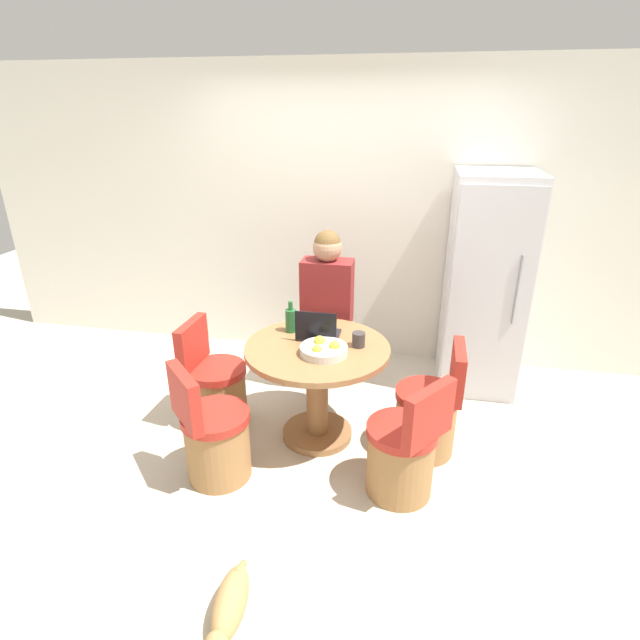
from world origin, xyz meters
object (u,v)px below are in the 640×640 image
at_px(person_seated, 328,303).
at_px(cat, 230,605).
at_px(chair_right_side, 428,416).
at_px(bottle, 291,320).
at_px(laptop, 318,332).
at_px(refrigerator, 485,285).
at_px(chair_near_right_corner, 403,454).
at_px(dining_table, 317,375).
at_px(chair_near_left_corner, 215,439).
at_px(chair_left_side, 216,389).
at_px(fruit_bowl, 324,349).

distance_m(person_seated, cat, 2.29).
bearing_deg(cat, chair_right_side, 143.58).
bearing_deg(bottle, laptop, -19.78).
bearing_deg(person_seated, bottle, 71.15).
xyz_separation_m(refrigerator, chair_right_side, (-0.40, -1.06, -0.61)).
bearing_deg(chair_near_right_corner, person_seated, -113.48).
bearing_deg(cat, person_seated, 173.34).
distance_m(dining_table, bottle, 0.44).
xyz_separation_m(refrigerator, chair_near_left_corner, (-1.73, -1.60, -0.61)).
relative_size(chair_left_side, chair_near_left_corner, 1.00).
distance_m(dining_table, person_seated, 0.76).
height_order(dining_table, chair_near_left_corner, chair_near_left_corner).
xyz_separation_m(dining_table, chair_right_side, (0.78, -0.01, -0.22)).
bearing_deg(refrigerator, fruit_bowl, -133.80).
bearing_deg(chair_right_side, fruit_bowl, -81.77).
xyz_separation_m(refrigerator, chair_near_right_corner, (-0.55, -1.51, -0.61)).
distance_m(chair_near_right_corner, person_seated, 1.44).
distance_m(fruit_bowl, bottle, 0.43).
bearing_deg(chair_left_side, refrigerator, -60.14).
height_order(refrigerator, chair_right_side, refrigerator).
distance_m(refrigerator, person_seated, 1.28).
bearing_deg(chair_near_left_corner, fruit_bowl, -99.07).
distance_m(chair_near_right_corner, bottle, 1.21).
distance_m(chair_near_left_corner, bottle, 0.97).
relative_size(chair_near_right_corner, laptop, 2.83).
distance_m(fruit_bowl, cat, 1.54).
distance_m(chair_right_side, chair_left_side, 1.55).
bearing_deg(laptop, person_seated, -86.45).
xyz_separation_m(person_seated, fruit_bowl, (0.12, -0.82, -0.00)).
height_order(refrigerator, bottle, refrigerator).
bearing_deg(cat, chair_near_right_corner, 138.81).
bearing_deg(chair_left_side, chair_near_left_corner, -156.62).
bearing_deg(chair_near_right_corner, cat, 0.48).
xyz_separation_m(chair_right_side, fruit_bowl, (-0.71, -0.09, 0.48)).
distance_m(refrigerator, bottle, 1.65).
xyz_separation_m(chair_right_side, cat, (-0.89, -1.47, -0.19)).
distance_m(refrigerator, fruit_bowl, 1.61).
xyz_separation_m(refrigerator, dining_table, (-1.17, -1.05, -0.39)).
distance_m(chair_left_side, laptop, 0.91).
height_order(laptop, cat, laptop).
relative_size(dining_table, chair_left_side, 1.22).
relative_size(dining_table, chair_near_right_corner, 1.22).
height_order(chair_near_right_corner, chair_near_left_corner, same).
height_order(person_seated, laptop, person_seated).
distance_m(dining_table, chair_near_left_corner, 0.81).
bearing_deg(chair_near_left_corner, refrigerator, -91.82).
bearing_deg(bottle, cat, -85.94).
height_order(refrigerator, chair_near_left_corner, refrigerator).
bearing_deg(laptop, chair_right_side, 170.42).
relative_size(person_seated, laptop, 4.77).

